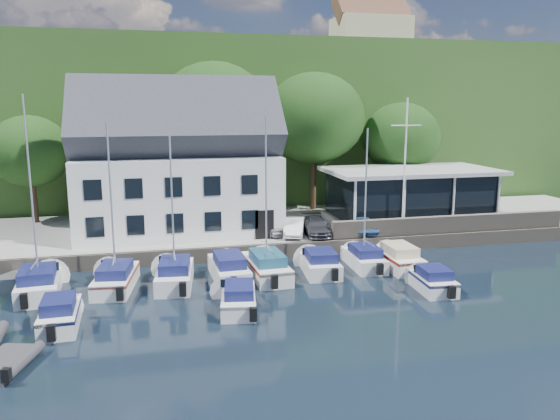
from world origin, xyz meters
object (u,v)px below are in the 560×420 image
Objects in this scene: flagpole at (405,166)px; boat_r1_3 at (229,266)px; boat_r1_5 at (320,261)px; boat_r2_2 at (238,296)px; boat_r1_0 at (32,208)px; boat_r1_1 at (112,210)px; car_dgrey at (316,226)px; car_silver at (269,225)px; boat_r1_6 at (366,200)px; car_blue at (363,224)px; boat_r2_0 at (60,311)px; club_pavilion at (410,194)px; boat_r1_4 at (266,197)px; dinghy_1 at (5,362)px; harbor_building at (178,171)px; boat_r1_2 at (172,203)px; boat_r2_4 at (432,278)px; boat_r1_7 at (397,256)px; car_white at (294,227)px.

boat_r1_3 is (-13.36, -5.00, -4.98)m from flagpole.
boat_r1_5 reaches higher than boat_r2_2.
boat_r1_0 reaches higher than boat_r1_1.
car_dgrey is at bearing 31.19° from boat_r1_1.
boat_r1_6 is (4.85, -5.98, 2.66)m from car_silver.
car_blue is at bearing 53.74° from boat_r1_5.
boat_r1_6 is at bearing 10.53° from boat_r1_1.
boat_r2_0 is at bearing -168.38° from boat_r2_2.
boat_r1_4 reaches higher than club_pavilion.
boat_r1_4 reaches higher than dinghy_1.
boat_r1_2 is at bearing -94.96° from harbor_building.
boat_r1_3 is at bearing -151.20° from club_pavilion.
car_blue is 0.39× the size of boat_r1_1.
car_silver reaches higher than dinghy_1.
boat_r1_4 is at bearing 8.66° from boat_r1_1.
boat_r1_0 is 1.12× the size of boat_r1_6.
dinghy_1 is (-23.33, -14.11, -5.41)m from flagpole.
boat_r2_4 is (20.89, -4.15, -4.11)m from boat_r1_0.
boat_r1_6 is (10.93, -8.61, -1.08)m from harbor_building.
boat_r1_7 is at bearing 13.02° from boat_r2_0.
boat_r2_4 is (5.06, -4.47, -0.05)m from boat_r1_5.
car_white is at bearing 15.72° from boat_r1_0.
harbor_building is at bearing 74.34° from boat_r1_1.
car_white is at bearing 70.90° from boat_r2_2.
boat_r2_0 is (-6.22, -14.28, -4.61)m from harbor_building.
dinghy_1 is (-20.44, -14.54, -1.24)m from car_blue.
boat_r2_4 is (13.73, -4.17, -4.05)m from boat_r1_2.
boat_r1_1 is 3.24m from boat_r1_2.
car_blue is 5.88m from boat_r1_6.
boat_r1_5 is (0.09, -5.73, -0.88)m from car_white.
car_white reaches higher than boat_r1_7.
car_silver is (-11.92, -2.12, -1.44)m from club_pavilion.
boat_r1_2 is 3.12× the size of dinghy_1.
club_pavilion is 1.39× the size of flagpole.
harbor_building is 10.65m from car_dgrey.
car_silver is 0.97× the size of car_white.
car_blue is 0.66× the size of boat_r2_0.
boat_r1_3 is 2.28× the size of dinghy_1.
boat_r1_1 is (-22.04, -8.83, 1.42)m from club_pavilion.
car_silver is 0.38× the size of flagpole.
harbor_building is at bearing 136.77° from car_silver.
boat_r1_0 is 2.00× the size of boat_r2_4.
car_white is 6.61m from boat_r1_6.
boat_r1_2 is 11.96m from dinghy_1.
boat_r1_5 is (3.31, 0.02, -4.07)m from boat_r1_4.
boat_r1_0 is 11.77m from boat_r2_2.
boat_r1_0 reaches higher than boat_r1_2.
boat_r1_7 reaches higher than boat_r1_5.
harbor_building reaches higher than car_blue.
boat_r2_0 is at bearing -154.36° from boat_r1_5.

